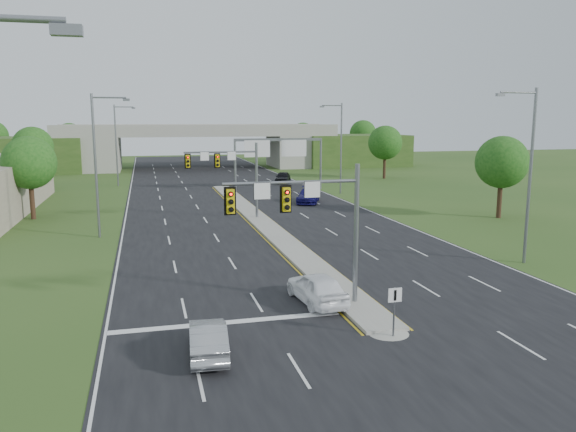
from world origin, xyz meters
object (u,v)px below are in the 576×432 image
at_px(car_far_b, 308,196).
at_px(sign_gantry, 278,150).
at_px(car_far_c, 283,177).
at_px(keep_right_sign, 395,304).
at_px(signal_mast_far, 232,168).
at_px(signal_mast_near, 312,213).
at_px(overpass, 199,149).
at_px(car_white, 317,287).
at_px(car_silver, 208,339).

bearing_deg(car_far_b, sign_gantry, 115.64).
height_order(car_far_b, car_far_c, car_far_c).
distance_m(keep_right_sign, sign_gantry, 50.04).
height_order(signal_mast_far, sign_gantry, signal_mast_far).
xyz_separation_m(signal_mast_near, overpass, (2.26, 80.07, -1.17)).
xyz_separation_m(overpass, car_far_c, (9.22, -27.50, -2.71)).
bearing_deg(keep_right_sign, car_white, 108.76).
bearing_deg(signal_mast_near, car_far_b, 73.89).
xyz_separation_m(signal_mast_far, keep_right_sign, (2.26, -29.45, -3.21)).
height_order(signal_mast_near, signal_mast_far, same).
bearing_deg(car_far_c, keep_right_sign, -78.86).
height_order(keep_right_sign, overpass, overpass).
bearing_deg(sign_gantry, signal_mast_near, -101.25).
bearing_deg(signal_mast_far, keep_right_sign, -85.61).
xyz_separation_m(keep_right_sign, car_far_b, (7.42, 37.98, -0.71)).
bearing_deg(signal_mast_near, car_far_c, 77.67).
relative_size(overpass, car_far_b, 14.68).
bearing_deg(signal_mast_near, overpass, 88.38).
bearing_deg(car_white, car_far_b, -111.59).
bearing_deg(signal_mast_near, car_silver, -142.22).
height_order(keep_right_sign, car_silver, keep_right_sign).
height_order(keep_right_sign, car_far_b, keep_right_sign).
bearing_deg(keep_right_sign, signal_mast_far, 94.39).
height_order(signal_mast_near, keep_right_sign, signal_mast_near).
bearing_deg(car_white, signal_mast_near, 50.26).
height_order(signal_mast_near, car_far_b, signal_mast_near).
height_order(sign_gantry, car_far_b, sign_gantry).
relative_size(keep_right_sign, car_silver, 0.54).
bearing_deg(sign_gantry, car_far_c, 71.46).
height_order(signal_mast_near, sign_gantry, signal_mast_near).
relative_size(signal_mast_near, car_silver, 1.72).
bearing_deg(overpass, car_far_c, -71.46).
bearing_deg(car_silver, car_white, -136.37).
distance_m(overpass, car_far_b, 47.21).
relative_size(car_far_b, car_far_c, 1.13).
relative_size(signal_mast_far, car_silver, 1.72).
xyz_separation_m(signal_mast_far, car_far_b, (9.68, 8.53, -3.91)).
xyz_separation_m(signal_mast_far, car_white, (0.50, -24.26, -3.92)).
xyz_separation_m(overpass, car_silver, (-7.75, -84.33, -2.86)).
bearing_deg(signal_mast_near, car_white, 56.21).
distance_m(car_far_b, car_far_c, 19.13).
distance_m(overpass, car_white, 79.40).
height_order(car_silver, car_far_b, car_far_b).
distance_m(overpass, car_far_c, 29.13).
relative_size(sign_gantry, car_far_b, 2.13).
bearing_deg(overpass, signal_mast_near, -91.62).
xyz_separation_m(keep_right_sign, car_silver, (-7.75, 0.20, -0.83)).
bearing_deg(keep_right_sign, signal_mast_near, 116.94).
xyz_separation_m(signal_mast_near, car_far_b, (9.68, 33.53, -3.91)).
distance_m(keep_right_sign, car_far_c, 57.77).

